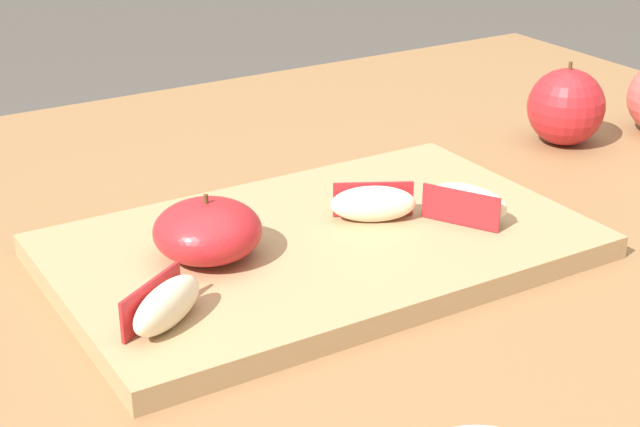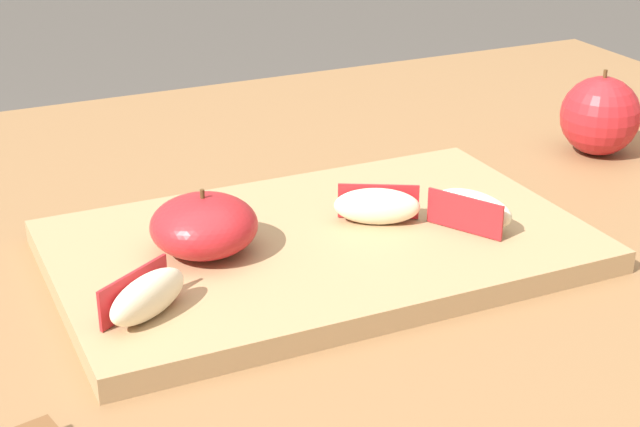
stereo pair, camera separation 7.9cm
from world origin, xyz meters
name	(u,v)px [view 1 (the left image)]	position (x,y,z in m)	size (l,w,h in m)	color
dining_table	(331,338)	(0.00, 0.00, 0.63)	(1.29, 1.00, 0.72)	brown
cutting_board	(320,246)	(-0.02, -0.01, 0.73)	(0.43, 0.26, 0.02)	#A37F56
apple_half_skin_up	(207,230)	(-0.11, 0.00, 0.77)	(0.08, 0.08, 0.05)	#B21E23
apple_wedge_back	(373,203)	(0.04, -0.01, 0.76)	(0.07, 0.06, 0.03)	beige
apple_wedge_middle	(166,305)	(-0.18, -0.08, 0.76)	(0.07, 0.06, 0.03)	beige
apple_wedge_front	(466,203)	(0.10, -0.05, 0.76)	(0.06, 0.07, 0.03)	beige
whole_apple_crimson	(566,107)	(0.35, 0.09, 0.77)	(0.08, 0.08, 0.09)	#B21E23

